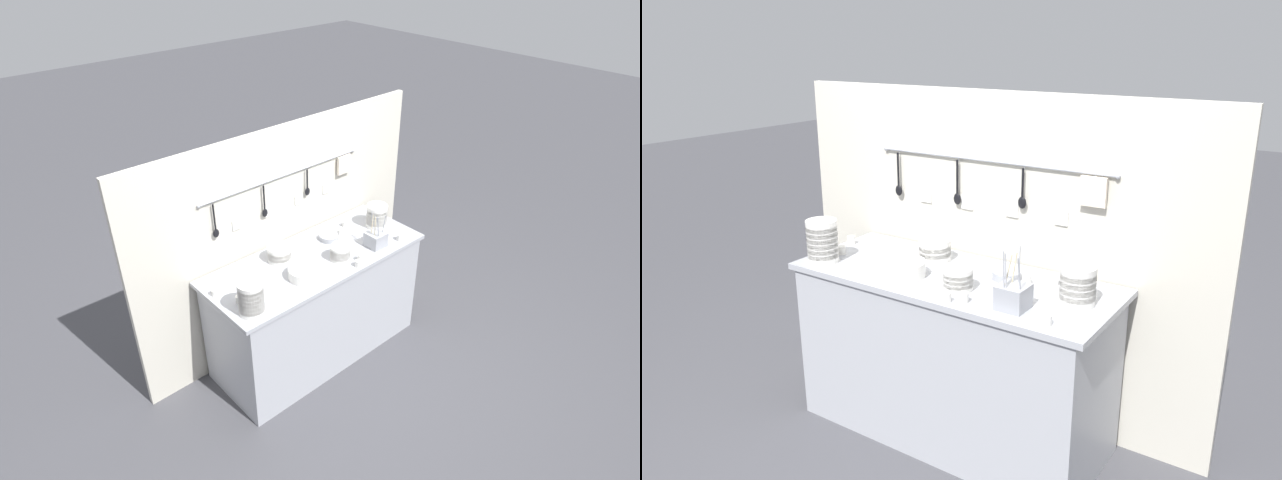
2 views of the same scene
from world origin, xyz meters
The scene contains 17 objects.
ground_plane centered at (0.00, 0.00, 0.00)m, with size 20.00×20.00×0.00m, color #424247.
counter centered at (0.00, 0.00, 0.43)m, with size 1.60×0.63×0.86m.
back_wall centered at (0.00, 0.35, 0.86)m, with size 2.40×0.08×1.71m.
bowl_stack_back_corner centered at (-0.67, -0.19, 0.97)m, with size 0.16×0.16×0.22m.
bowl_stack_wide_centre centered at (-0.21, 0.13, 0.92)m, with size 0.16×0.16×0.11m.
bowl_stack_short_front centered at (0.11, -0.13, 0.91)m, with size 0.14×0.14×0.11m.
bowl_stack_tall_left centered at (0.63, 0.01, 0.95)m, with size 0.16×0.16×0.18m.
plate_stack centered at (-0.20, -0.13, 0.90)m, with size 0.22×0.22×0.07m.
steel_mixing_bowl centered at (0.23, 0.11, 0.88)m, with size 0.14×0.14×0.04m.
cutlery_caddy centered at (0.42, -0.17, 0.91)m, with size 0.13×0.13×0.26m.
cup_back_right centered at (0.15, -0.28, 0.88)m, with size 0.04×0.04×0.04m.
cup_front_right centered at (0.61, -0.24, 0.88)m, with size 0.04×0.04×0.04m.
cup_back_left centered at (0.21, -0.23, 0.88)m, with size 0.04×0.04×0.04m.
cup_edge_far centered at (-0.67, -0.06, 0.88)m, with size 0.04×0.04×0.04m.
cup_front_left centered at (0.45, 0.17, 0.88)m, with size 0.04×0.04×0.04m.
cup_edge_near centered at (0.34, 0.10, 0.88)m, with size 0.04×0.04×0.04m.
cup_beside_plates centered at (-0.75, 0.09, 0.88)m, with size 0.04×0.04×0.04m.
Camera 1 is at (-2.01, -2.32, 2.92)m, focal length 30.00 mm.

